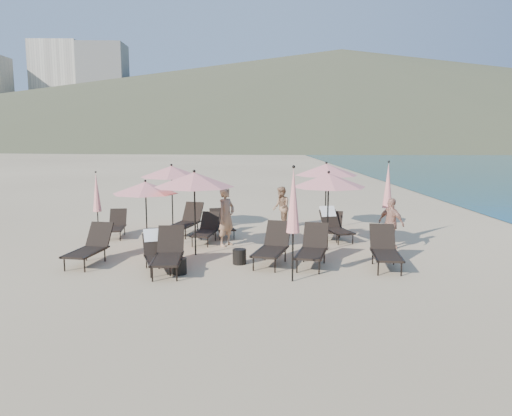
{
  "coord_description": "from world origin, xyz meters",
  "views": [
    {
      "loc": [
        -0.51,
        -12.66,
        3.49
      ],
      "look_at": [
        -0.09,
        3.5,
        1.1
      ],
      "focal_mm": 35.0,
      "sensor_mm": 36.0,
      "label": 1
    }
  ],
  "objects_px": {
    "umbrella_closed_1": "(388,186)",
    "side_table_1": "(239,257)",
    "lounger_1": "(156,252)",
    "umbrella_open_4": "(326,170)",
    "umbrella_open_0": "(145,188)",
    "umbrella_closed_2": "(97,193)",
    "lounger_6": "(116,225)",
    "lounger_0": "(90,246)",
    "lounger_7": "(187,220)",
    "lounger_9": "(222,224)",
    "beachgoer_c": "(391,223)",
    "umbrella_open_1": "(194,180)",
    "beachgoer_b": "(281,207)",
    "lounger_11": "(332,227)",
    "side_table_0": "(180,266)",
    "lounger_5": "(385,249)",
    "lounger_2": "(168,253)",
    "lounger_8": "(206,229)",
    "umbrella_closed_0": "(293,201)",
    "umbrella_open_2": "(329,180)",
    "beachgoer_a": "(226,217)",
    "lounger_4": "(313,248)",
    "lounger_10": "(334,225)",
    "lounger_3": "(273,246)"
  },
  "relations": [
    {
      "from": "umbrella_closed_2",
      "to": "lounger_6",
      "type": "bearing_deg",
      "value": 60.76
    },
    {
      "from": "lounger_5",
      "to": "lounger_1",
      "type": "bearing_deg",
      "value": -172.16
    },
    {
      "from": "umbrella_closed_0",
      "to": "lounger_6",
      "type": "bearing_deg",
      "value": 135.63
    },
    {
      "from": "lounger_5",
      "to": "lounger_9",
      "type": "height_order",
      "value": "lounger_5"
    },
    {
      "from": "lounger_7",
      "to": "lounger_9",
      "type": "xyz_separation_m",
      "value": [
        1.24,
        -0.36,
        -0.07
      ]
    },
    {
      "from": "umbrella_closed_1",
      "to": "side_table_1",
      "type": "xyz_separation_m",
      "value": [
        -4.76,
        -2.62,
        -1.65
      ]
    },
    {
      "from": "beachgoer_a",
      "to": "beachgoer_c",
      "type": "xyz_separation_m",
      "value": [
        5.07,
        -0.54,
        -0.14
      ]
    },
    {
      "from": "lounger_0",
      "to": "lounger_8",
      "type": "xyz_separation_m",
      "value": [
        2.95,
        2.67,
        -0.05
      ]
    },
    {
      "from": "lounger_0",
      "to": "beachgoer_b",
      "type": "distance_m",
      "value": 7.55
    },
    {
      "from": "umbrella_open_0",
      "to": "umbrella_closed_2",
      "type": "xyz_separation_m",
      "value": [
        -1.82,
        1.2,
        -0.28
      ]
    },
    {
      "from": "lounger_1",
      "to": "umbrella_closed_0",
      "type": "bearing_deg",
      "value": -36.48
    },
    {
      "from": "lounger_2",
      "to": "lounger_11",
      "type": "xyz_separation_m",
      "value": [
        4.94,
        4.04,
        -0.1
      ]
    },
    {
      "from": "side_table_0",
      "to": "lounger_1",
      "type": "bearing_deg",
      "value": 143.16
    },
    {
      "from": "lounger_0",
      "to": "lounger_1",
      "type": "distance_m",
      "value": 1.97
    },
    {
      "from": "lounger_8",
      "to": "lounger_9",
      "type": "relative_size",
      "value": 1.02
    },
    {
      "from": "umbrella_open_0",
      "to": "beachgoer_c",
      "type": "xyz_separation_m",
      "value": [
        7.49,
        -0.13,
        -1.11
      ]
    },
    {
      "from": "lounger_1",
      "to": "beachgoer_a",
      "type": "relative_size",
      "value": 0.88
    },
    {
      "from": "lounger_9",
      "to": "umbrella_closed_0",
      "type": "distance_m",
      "value": 6.0
    },
    {
      "from": "lounger_11",
      "to": "umbrella_closed_0",
      "type": "distance_m",
      "value": 5.52
    },
    {
      "from": "lounger_0",
      "to": "umbrella_open_4",
      "type": "relative_size",
      "value": 0.75
    },
    {
      "from": "umbrella_open_2",
      "to": "side_table_0",
      "type": "xyz_separation_m",
      "value": [
        -4.15,
        -2.49,
        -1.94
      ]
    },
    {
      "from": "lounger_9",
      "to": "beachgoer_a",
      "type": "xyz_separation_m",
      "value": [
        0.21,
        -1.56,
        0.52
      ]
    },
    {
      "from": "umbrella_closed_0",
      "to": "beachgoer_c",
      "type": "distance_m",
      "value": 4.91
    },
    {
      "from": "umbrella_closed_1",
      "to": "beachgoer_b",
      "type": "distance_m",
      "value": 4.28
    },
    {
      "from": "lounger_10",
      "to": "lounger_11",
      "type": "relative_size",
      "value": 1.12
    },
    {
      "from": "umbrella_closed_1",
      "to": "side_table_0",
      "type": "bearing_deg",
      "value": -150.26
    },
    {
      "from": "side_table_0",
      "to": "lounger_6",
      "type": "bearing_deg",
      "value": 120.34
    },
    {
      "from": "side_table_0",
      "to": "lounger_5",
      "type": "bearing_deg",
      "value": 5.72
    },
    {
      "from": "lounger_8",
      "to": "umbrella_closed_0",
      "type": "relative_size",
      "value": 0.6
    },
    {
      "from": "lounger_6",
      "to": "beachgoer_a",
      "type": "bearing_deg",
      "value": -26.29
    },
    {
      "from": "lounger_0",
      "to": "lounger_8",
      "type": "height_order",
      "value": "lounger_0"
    },
    {
      "from": "beachgoer_c",
      "to": "umbrella_open_1",
      "type": "bearing_deg",
      "value": 60.8
    },
    {
      "from": "umbrella_open_0",
      "to": "side_table_0",
      "type": "height_order",
      "value": "umbrella_open_0"
    },
    {
      "from": "beachgoer_b",
      "to": "lounger_11",
      "type": "bearing_deg",
      "value": 33.06
    },
    {
      "from": "lounger_3",
      "to": "umbrella_open_2",
      "type": "height_order",
      "value": "umbrella_open_2"
    },
    {
      "from": "umbrella_open_4",
      "to": "beachgoer_b",
      "type": "height_order",
      "value": "umbrella_open_4"
    },
    {
      "from": "lounger_8",
      "to": "lounger_9",
      "type": "distance_m",
      "value": 1.12
    },
    {
      "from": "umbrella_open_2",
      "to": "umbrella_open_4",
      "type": "distance_m",
      "value": 3.42
    },
    {
      "from": "lounger_0",
      "to": "lounger_5",
      "type": "height_order",
      "value": "lounger_5"
    },
    {
      "from": "lounger_4",
      "to": "lounger_5",
      "type": "distance_m",
      "value": 1.91
    },
    {
      "from": "beachgoer_b",
      "to": "lounger_5",
      "type": "bearing_deg",
      "value": 15.43
    },
    {
      "from": "lounger_6",
      "to": "umbrella_open_1",
      "type": "xyz_separation_m",
      "value": [
        2.98,
        -2.72,
        1.79
      ]
    },
    {
      "from": "lounger_6",
      "to": "umbrella_closed_0",
      "type": "bearing_deg",
      "value": -49.19
    },
    {
      "from": "lounger_6",
      "to": "lounger_0",
      "type": "bearing_deg",
      "value": -91.52
    },
    {
      "from": "lounger_5",
      "to": "lounger_11",
      "type": "bearing_deg",
      "value": 108.62
    },
    {
      "from": "lounger_1",
      "to": "side_table_0",
      "type": "height_order",
      "value": "lounger_1"
    },
    {
      "from": "lounger_10",
      "to": "umbrella_closed_0",
      "type": "distance_m",
      "value": 5.36
    },
    {
      "from": "lounger_1",
      "to": "umbrella_open_4",
      "type": "xyz_separation_m",
      "value": [
        5.32,
        5.37,
        1.76
      ]
    },
    {
      "from": "lounger_8",
      "to": "umbrella_open_2",
      "type": "xyz_separation_m",
      "value": [
        3.76,
        -1.27,
        1.71
      ]
    },
    {
      "from": "beachgoer_a",
      "to": "umbrella_open_1",
      "type": "bearing_deg",
      "value": -178.45
    }
  ]
}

